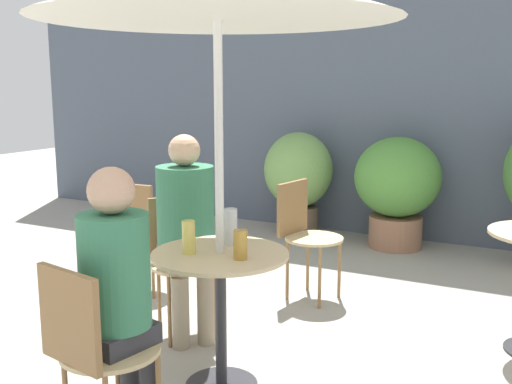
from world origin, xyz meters
TOP-DOWN VIEW (x-y plane):
  - storefront_wall at (0.00, 3.72)m, footprint 10.00×0.06m
  - cafe_table_near at (-0.22, 0.16)m, footprint 0.71×0.71m
  - bistro_chair_0 at (-0.83, 0.68)m, footprint 0.49×0.49m
  - bistro_chair_1 at (-0.38, -0.63)m, footprint 0.44×0.46m
  - bistro_chair_2 at (-1.49, 1.09)m, footprint 0.43×0.44m
  - bistro_chair_3 at (-0.38, 1.62)m, footprint 0.45×0.43m
  - seated_person_0 at (-0.72, 0.58)m, footprint 0.45×0.45m
  - seated_person_1 at (-0.35, -0.49)m, footprint 0.31×0.33m
  - beer_glass_0 at (-0.35, 0.06)m, footprint 0.07×0.07m
  - beer_glass_1 at (-0.08, 0.10)m, footprint 0.07×0.07m
  - beer_glass_2 at (-0.25, 0.31)m, footprint 0.07×0.07m
  - potted_plant_0 at (-1.16, 3.34)m, footprint 0.72×0.72m
  - potted_plant_1 at (-0.11, 3.31)m, footprint 0.83×0.83m

SIDE VIEW (x-z plane):
  - bistro_chair_0 at x=-0.83m, z-range 0.10..0.97m
  - bistro_chair_1 at x=-0.38m, z-range 0.10..0.97m
  - bistro_chair_2 at x=-1.49m, z-range 0.10..0.97m
  - bistro_chair_3 at x=-0.38m, z-range 0.10..0.97m
  - cafe_table_near at x=-0.22m, z-range 0.19..0.93m
  - potted_plant_1 at x=-0.11m, z-range 0.08..1.17m
  - potted_plant_0 at x=-1.16m, z-range 0.09..1.17m
  - seated_person_1 at x=-0.35m, z-range 0.13..1.39m
  - seated_person_0 at x=-0.72m, z-range 0.12..1.41m
  - beer_glass_1 at x=-0.08m, z-range 0.74..0.89m
  - beer_glass_0 at x=-0.35m, z-range 0.74..0.91m
  - beer_glass_2 at x=-0.25m, z-range 0.74..0.94m
  - storefront_wall at x=0.00m, z-range 0.00..3.00m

